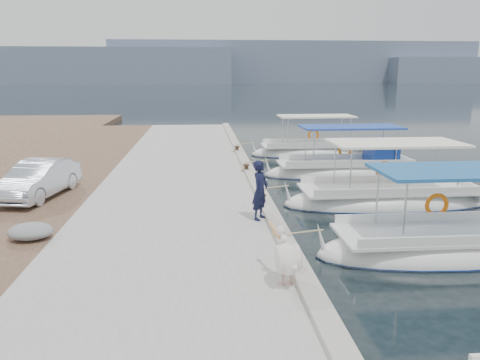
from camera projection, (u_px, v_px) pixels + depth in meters
name	position (u px, v px, depth m)	size (l,w,h in m)	color
ground	(280.00, 235.00, 13.43)	(400.00, 400.00, 0.00)	black
concrete_quay	(182.00, 187.00, 17.98)	(6.00, 40.00, 0.50)	#A2A19C
quay_curb	(253.00, 178.00, 18.14)	(0.44, 40.00, 0.12)	#A7A294
cobblestone_strip	(48.00, 190.00, 17.57)	(4.00, 40.00, 0.50)	brown
distant_hills	(270.00, 66.00, 209.84)	(330.00, 60.00, 18.00)	slate
fishing_caique_b	(443.00, 249.00, 12.02)	(6.69, 2.31, 2.83)	white
fishing_caique_c	(387.00, 201.00, 16.60)	(7.46, 2.48, 2.83)	white
fishing_caique_d	(347.00, 171.00, 21.34)	(7.41, 2.17, 2.83)	white
fishing_caique_e	(312.00, 153.00, 26.56)	(6.96, 2.22, 2.83)	white
mooring_bollards	(262.00, 199.00, 14.70)	(0.28, 20.28, 0.33)	black
pelican	(287.00, 257.00, 9.10)	(0.62, 1.40, 1.08)	tan
fisherman	(260.00, 190.00, 13.10)	(0.62, 0.40, 1.69)	black
parked_car	(38.00, 179.00, 15.52)	(1.29, 3.71, 1.22)	silver
tarp_bundle	(30.00, 231.00, 11.65)	(1.10, 0.90, 0.40)	gray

